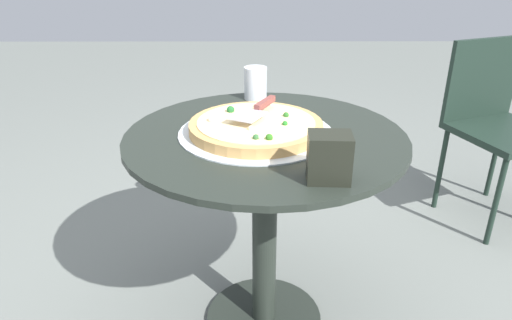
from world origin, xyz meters
TOP-DOWN VIEW (x-y plane):
  - ground_plane at (0.00, 0.00)m, footprint 10.00×10.00m
  - patio_table at (0.00, 0.00)m, footprint 0.81×0.81m
  - pizza_on_tray at (-0.01, -0.03)m, footprint 0.45×0.45m
  - pizza_server at (-0.05, -0.03)m, footprint 0.21×0.14m
  - drinking_cup at (-0.33, -0.03)m, footprint 0.08×0.08m
  - napkin_dispenser at (0.28, 0.14)m, footprint 0.08×0.10m
  - patio_chair_far at (-0.73, 1.05)m, footprint 0.51×0.51m

SIDE VIEW (x-z plane):
  - ground_plane at x=0.00m, z-range 0.00..0.00m
  - patio_chair_far at x=-0.73m, z-range 0.08..0.89m
  - patio_table at x=0.00m, z-range 0.16..0.86m
  - pizza_on_tray at x=-0.01m, z-range 0.69..0.74m
  - drinking_cup at x=-0.33m, z-range 0.70..0.81m
  - napkin_dispenser at x=0.28m, z-range 0.70..0.81m
  - pizza_server at x=-0.05m, z-range 0.75..0.77m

